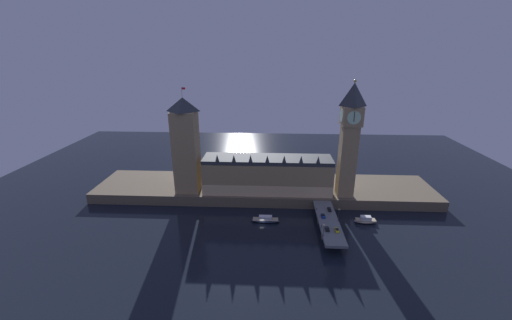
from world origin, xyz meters
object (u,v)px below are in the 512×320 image
object	(u,v)px
pedestrian_far_rail	(317,209)
boat_downstream	(366,220)
car_northbound_lead	(323,216)
street_lamp_near	(324,229)
car_southbound_lead	(337,230)
boat_upstream	(265,220)
clock_tower	(349,137)
street_lamp_mid	(339,213)
car_southbound_trail	(329,209)
victoria_tower	(186,146)
car_northbound_trail	(327,229)
pedestrian_near_rail	(322,226)

from	to	relation	value
pedestrian_far_rail	boat_downstream	xyz separation A→B (m)	(26.97, -2.74, -5.20)
car_northbound_lead	street_lamp_near	world-z (taller)	street_lamp_near
car_southbound_lead	boat_upstream	distance (m)	40.02
clock_tower	street_lamp_mid	xyz separation A→B (m)	(-9.42, -31.26, -32.86)
car_northbound_lead	car_southbound_trail	world-z (taller)	car_northbound_lead
victoria_tower	street_lamp_mid	bearing A→B (deg)	-20.88
clock_tower	victoria_tower	bearing A→B (deg)	178.61
victoria_tower	car_northbound_trail	xyz separation A→B (m)	(80.78, -43.08, -29.48)
car_southbound_lead	clock_tower	bearing A→B (deg)	73.67
car_southbound_lead	car_southbound_trail	world-z (taller)	car_southbound_lead
car_southbound_lead	boat_upstream	xyz separation A→B (m)	(-35.89, 16.96, -5.06)
car_northbound_lead	pedestrian_far_rail	size ratio (longest dim) A/B	2.44
pedestrian_far_rail	car_southbound_trail	bearing A→B (deg)	-1.24
pedestrian_far_rail	pedestrian_near_rail	bearing A→B (deg)	-90.00
clock_tower	car_northbound_lead	bearing A→B (deg)	-121.36
car_northbound_trail	car_southbound_lead	xyz separation A→B (m)	(4.67, -0.79, -0.07)
boat_upstream	street_lamp_near	bearing A→B (deg)	-36.97
victoria_tower	car_southbound_lead	world-z (taller)	victoria_tower
car_northbound_trail	boat_upstream	distance (m)	35.53
car_southbound_lead	street_lamp_near	bearing A→B (deg)	-148.78
victoria_tower	car_northbound_lead	xyz separation A→B (m)	(80.78, -29.98, -29.47)
pedestrian_near_rail	boat_downstream	world-z (taller)	pedestrian_near_rail
clock_tower	pedestrian_far_rail	bearing A→B (deg)	-134.11
clock_tower	car_southbound_trail	distance (m)	43.54
pedestrian_near_rail	street_lamp_near	world-z (taller)	street_lamp_near
clock_tower	car_southbound_trail	xyz separation A→B (m)	(-12.16, -19.92, -36.76)
car_northbound_trail	car_southbound_lead	world-z (taller)	car_northbound_trail
car_southbound_trail	street_lamp_near	bearing A→B (deg)	-105.85
car_northbound_trail	car_southbound_trail	world-z (taller)	car_northbound_trail
clock_tower	pedestrian_far_rail	world-z (taller)	clock_tower
boat_upstream	boat_downstream	world-z (taller)	boat_downstream
car_southbound_trail	street_lamp_mid	world-z (taller)	street_lamp_mid
car_northbound_trail	boat_downstream	distance (m)	31.04
car_southbound_trail	pedestrian_far_rail	bearing A→B (deg)	178.76
car_northbound_lead	victoria_tower	bearing A→B (deg)	159.64
car_southbound_lead	car_southbound_trail	distance (m)	21.58
clock_tower	car_southbound_lead	world-z (taller)	clock_tower
victoria_tower	boat_upstream	xyz separation A→B (m)	(49.56, -26.91, -34.60)
pedestrian_far_rail	street_lamp_near	bearing A→B (deg)	-90.87
car_northbound_lead	boat_downstream	bearing A→B (deg)	11.72
pedestrian_far_rail	street_lamp_mid	xyz separation A→B (m)	(9.73, -11.50, 3.67)
street_lamp_mid	boat_upstream	xyz separation A→B (m)	(-38.63, 6.72, -8.96)
clock_tower	pedestrian_far_rail	xyz separation A→B (m)	(-19.16, -19.77, -36.53)
car_northbound_trail	pedestrian_far_rail	distance (m)	21.07
car_southbound_lead	street_lamp_mid	size ratio (longest dim) A/B	0.56
car_northbound_trail	street_lamp_mid	bearing A→B (deg)	51.91
pedestrian_near_rail	car_southbound_lead	bearing A→B (deg)	-25.46
boat_downstream	car_northbound_lead	bearing A→B (deg)	-168.28
clock_tower	street_lamp_mid	world-z (taller)	clock_tower
street_lamp_mid	pedestrian_near_rail	bearing A→B (deg)	-144.67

